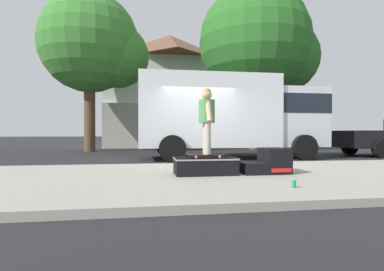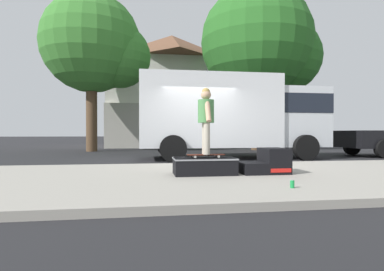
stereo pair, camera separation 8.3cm
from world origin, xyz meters
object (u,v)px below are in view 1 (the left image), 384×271
kicker_ramp (267,163)px  soda_can (294,184)px  skateboard (207,155)px  street_tree_neighbour (261,46)px  box_truck (232,114)px  skate_box (205,165)px  street_tree_main (95,46)px  skater_kid (207,115)px

kicker_ramp → soda_can: size_ratio=7.82×
skateboard → street_tree_neighbour: street_tree_neighbour is taller
skateboard → soda_can: 2.08m
box_truck → street_tree_neighbour: street_tree_neighbour is taller
skate_box → street_tree_neighbour: size_ratio=0.14×
box_truck → street_tree_main: street_tree_main is taller
kicker_ramp → skateboard: (-1.31, 0.05, 0.18)m
skater_kid → street_tree_main: size_ratio=0.17×
kicker_ramp → street_tree_main: size_ratio=0.12×
box_truck → street_tree_neighbour: bearing=58.4°
kicker_ramp → street_tree_main: bearing=115.9°
skater_kid → skate_box: bearing=-131.1°
kicker_ramp → skater_kid: bearing=177.7°
box_truck → street_tree_main: 8.65m
skate_box → box_truck: (2.07, 5.09, 1.40)m
skater_kid → box_truck: size_ratio=0.20×
soda_can → skate_box: bearing=121.3°
skate_box → street_tree_neighbour: bearing=62.8°
soda_can → street_tree_main: bearing=111.4°
soda_can → box_truck: bearing=81.6°
kicker_ramp → street_tree_main: (-5.03, 10.37, 5.10)m
skater_kid → soda_can: 2.36m
box_truck → kicker_ramp: bearing=-98.0°
box_truck → skater_kid: bearing=-111.9°
skater_kid → street_tree_neighbour: bearing=62.9°
skate_box → skateboard: skateboard is taller
soda_can → street_tree_neighbour: 14.05m
box_truck → street_tree_neighbour: (3.25, 5.28, 4.18)m
skate_box → box_truck: box_truck is taller
skate_box → kicker_ramp: kicker_ramp is taller
skate_box → street_tree_neighbour: 12.93m
kicker_ramp → street_tree_main: 12.61m
skate_box → skateboard: size_ratio=1.60×
kicker_ramp → skater_kid: skater_kid is taller
skateboard → soda_can: (1.01, -1.79, -0.33)m
street_tree_main → street_tree_neighbour: size_ratio=0.89×
kicker_ramp → street_tree_neighbour: 12.41m
skate_box → kicker_ramp: size_ratio=1.28×
skateboard → box_truck: (2.02, 5.04, 1.19)m
skateboard → street_tree_main: (-3.73, 10.32, 4.93)m
kicker_ramp → soda_can: bearing=-99.7°
skate_box → skater_kid: bearing=48.9°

